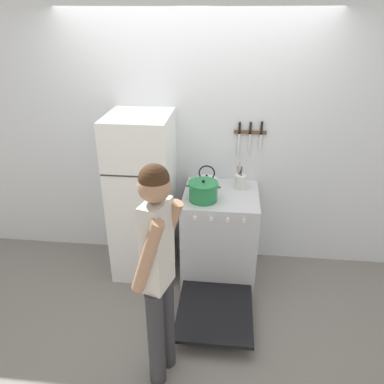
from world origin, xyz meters
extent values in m
plane|color=slate|center=(0.00, 0.00, 0.00)|extent=(14.00, 14.00, 0.00)
cube|color=silver|center=(0.00, 0.03, 1.27)|extent=(10.00, 0.06, 2.55)
cube|color=white|center=(-0.46, -0.32, 0.82)|extent=(0.58, 0.63, 1.64)
cube|color=#2D2D2D|center=(-0.46, -0.63, 1.18)|extent=(0.57, 0.01, 0.01)
cylinder|color=#B2B5BA|center=(-0.28, -0.65, 0.72)|extent=(0.02, 0.02, 0.52)
cube|color=silver|center=(0.30, -0.35, 0.45)|extent=(0.71, 0.69, 0.91)
cube|color=black|center=(0.30, -0.35, 0.90)|extent=(0.69, 0.68, 0.02)
cube|color=black|center=(0.30, -0.66, 0.44)|extent=(0.61, 0.05, 0.69)
cylinder|color=black|center=(0.14, -0.48, 0.91)|extent=(0.22, 0.22, 0.01)
cylinder|color=black|center=(0.46, -0.48, 0.91)|extent=(0.22, 0.22, 0.01)
cylinder|color=black|center=(0.14, -0.21, 0.91)|extent=(0.22, 0.22, 0.01)
cylinder|color=black|center=(0.46, -0.21, 0.91)|extent=(0.22, 0.22, 0.01)
cylinder|color=silver|center=(0.09, -0.70, 0.84)|extent=(0.04, 0.02, 0.04)
cylinder|color=silver|center=(0.23, -0.70, 0.84)|extent=(0.04, 0.02, 0.04)
cylinder|color=silver|center=(0.37, -0.70, 0.84)|extent=(0.04, 0.02, 0.04)
cylinder|color=silver|center=(0.51, -0.70, 0.84)|extent=(0.04, 0.02, 0.04)
cube|color=black|center=(0.30, -1.05, 0.12)|extent=(0.65, 0.73, 0.04)
cube|color=#99999E|center=(0.30, -0.43, 0.41)|extent=(0.57, 0.38, 0.01)
cylinder|color=#237A42|center=(0.14, -0.48, 0.99)|extent=(0.26, 0.26, 0.16)
cylinder|color=#237A42|center=(0.14, -0.48, 1.07)|extent=(0.27, 0.27, 0.02)
sphere|color=black|center=(0.14, -0.48, 1.10)|extent=(0.03, 0.03, 0.03)
cylinder|color=#237A42|center=(0.00, -0.48, 1.04)|extent=(0.03, 0.02, 0.02)
cylinder|color=#237A42|center=(0.28, -0.48, 1.04)|extent=(0.03, 0.02, 0.02)
cylinder|color=silver|center=(0.15, -0.21, 0.95)|extent=(0.21, 0.21, 0.09)
cone|color=silver|center=(0.15, -0.21, 1.01)|extent=(0.20, 0.20, 0.02)
sphere|color=black|center=(0.15, -0.21, 1.03)|extent=(0.02, 0.02, 0.02)
cone|color=silver|center=(0.25, -0.21, 0.96)|extent=(0.11, 0.03, 0.09)
torus|color=black|center=(0.15, -0.21, 1.06)|extent=(0.16, 0.01, 0.16)
cylinder|color=silver|center=(0.48, -0.20, 0.98)|extent=(0.11, 0.11, 0.14)
cylinder|color=#9E7547|center=(0.46, -0.18, 1.04)|extent=(0.05, 0.02, 0.20)
cylinder|color=#232326|center=(0.46, -0.17, 1.03)|extent=(0.05, 0.01, 0.19)
cylinder|color=#B2B5BA|center=(0.46, -0.19, 1.06)|extent=(0.02, 0.03, 0.25)
cylinder|color=#4C4C51|center=(0.48, -0.21, 1.04)|extent=(0.02, 0.03, 0.20)
cylinder|color=#C63D33|center=(0.47, -0.20, 1.03)|extent=(0.03, 0.02, 0.18)
cylinder|color=#2D2D30|center=(-0.08, -1.67, 0.41)|extent=(0.12, 0.12, 0.83)
cylinder|color=#2D2D30|center=(-0.04, -1.51, 0.41)|extent=(0.12, 0.12, 0.83)
cube|color=beige|center=(-0.06, -1.59, 1.14)|extent=(0.19, 0.26, 0.62)
cylinder|color=#A87A5B|center=(-0.10, -1.71, 1.14)|extent=(0.26, 0.15, 0.55)
cylinder|color=#A87A5B|center=(-0.03, -1.46, 1.14)|extent=(0.26, 0.15, 0.55)
sphere|color=#A87A5B|center=(-0.06, -1.59, 1.56)|extent=(0.20, 0.20, 0.20)
sphere|color=#382314|center=(-0.06, -1.59, 1.60)|extent=(0.18, 0.18, 0.18)
cube|color=brown|center=(0.55, -0.01, 1.42)|extent=(0.31, 0.02, 0.03)
cube|color=silver|center=(0.44, -0.02, 1.30)|extent=(0.02, 0.00, 0.24)
cube|color=black|center=(0.44, -0.02, 1.46)|extent=(0.02, 0.02, 0.10)
cube|color=silver|center=(0.55, -0.02, 1.31)|extent=(0.02, 0.00, 0.21)
cube|color=black|center=(0.55, -0.02, 1.47)|extent=(0.02, 0.02, 0.10)
cube|color=silver|center=(0.65, -0.02, 1.32)|extent=(0.02, 0.00, 0.19)
cube|color=black|center=(0.65, -0.02, 1.47)|extent=(0.02, 0.02, 0.11)
camera|label=1|loc=(0.37, -3.51, 2.48)|focal=35.00mm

